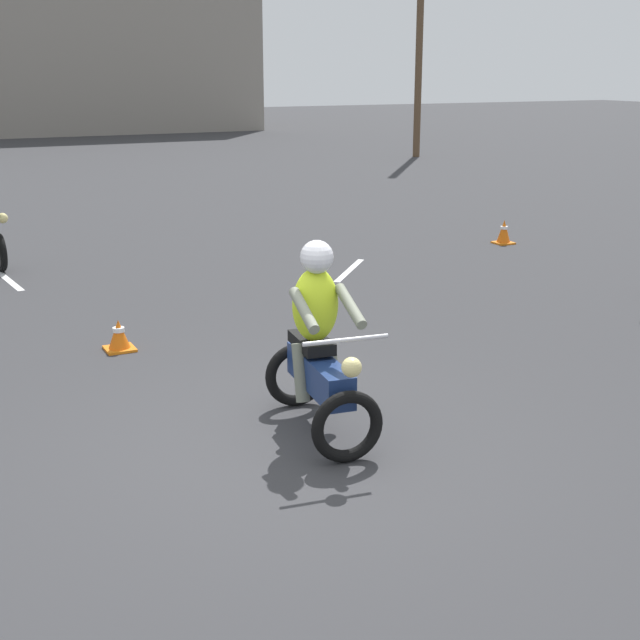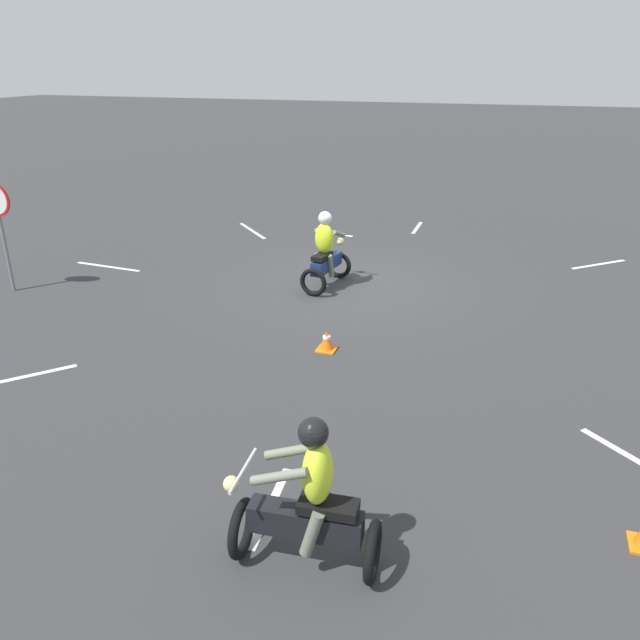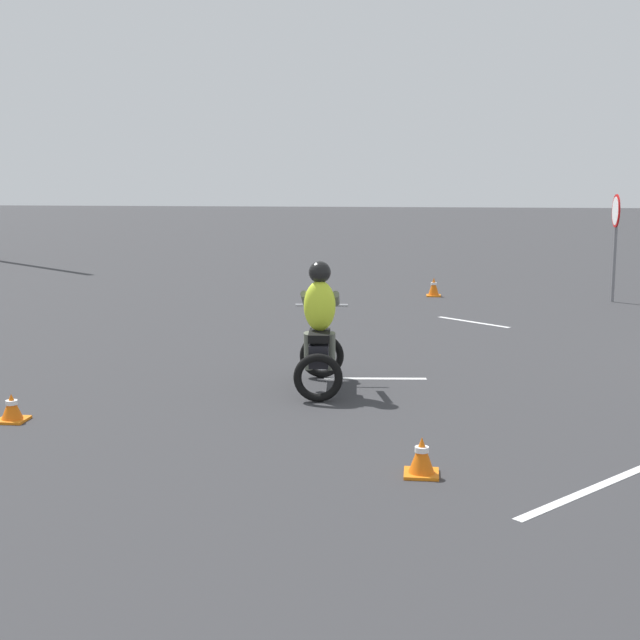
# 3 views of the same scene
# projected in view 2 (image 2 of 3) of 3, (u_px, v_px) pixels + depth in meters

# --- Properties ---
(ground_plane) EXTENTS (120.00, 120.00, 0.00)m
(ground_plane) POSITION_uv_depth(u_px,v_px,m) (348.00, 285.00, 13.58)
(ground_plane) COLOR #333335
(motorcycle_rider_foreground) EXTENTS (0.81, 1.55, 1.66)m
(motorcycle_rider_foreground) POSITION_uv_depth(u_px,v_px,m) (326.00, 255.00, 13.18)
(motorcycle_rider_foreground) COLOR black
(motorcycle_rider_foreground) RESTS_ON ground
(motorcycle_rider_background) EXTENTS (1.53, 0.75, 1.66)m
(motorcycle_rider_background) POSITION_uv_depth(u_px,v_px,m) (309.00, 505.00, 5.80)
(motorcycle_rider_background) COLOR black
(motorcycle_rider_background) RESTS_ON ground
(traffic_cone_mid_left) EXTENTS (0.32, 0.32, 0.35)m
(traffic_cone_mid_left) POSITION_uv_depth(u_px,v_px,m) (327.00, 341.00, 10.48)
(traffic_cone_mid_left) COLOR orange
(traffic_cone_mid_left) RESTS_ON ground
(lane_stripe_e) EXTENTS (1.79, 0.21, 0.01)m
(lane_stripe_e) POSITION_uv_depth(u_px,v_px,m) (108.00, 267.00, 14.76)
(lane_stripe_e) COLOR silver
(lane_stripe_e) RESTS_ON ground
(lane_stripe_ne) EXTENTS (1.16, 1.29, 0.01)m
(lane_stripe_ne) POSITION_uv_depth(u_px,v_px,m) (21.00, 377.00, 9.64)
(lane_stripe_ne) COLOR silver
(lane_stripe_ne) RESTS_ON ground
(lane_stripe_n) EXTENTS (0.23, 1.38, 0.01)m
(lane_stripe_n) POSITION_uv_depth(u_px,v_px,m) (270.00, 506.00, 6.87)
(lane_stripe_n) COLOR silver
(lane_stripe_n) RESTS_ON ground
(lane_stripe_sw) EXTENTS (1.29, 1.18, 0.01)m
(lane_stripe_sw) POSITION_uv_depth(u_px,v_px,m) (599.00, 264.00, 14.92)
(lane_stripe_sw) COLOR silver
(lane_stripe_sw) RESTS_ON ground
(lane_stripe_s) EXTENTS (0.11, 1.38, 0.01)m
(lane_stripe_s) POSITION_uv_depth(u_px,v_px,m) (417.00, 228.00, 18.14)
(lane_stripe_s) COLOR silver
(lane_stripe_s) RESTS_ON ground
(lane_stripe_se) EXTENTS (1.41, 1.43, 0.01)m
(lane_stripe_se) POSITION_uv_depth(u_px,v_px,m) (252.00, 231.00, 17.83)
(lane_stripe_se) COLOR silver
(lane_stripe_se) RESTS_ON ground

